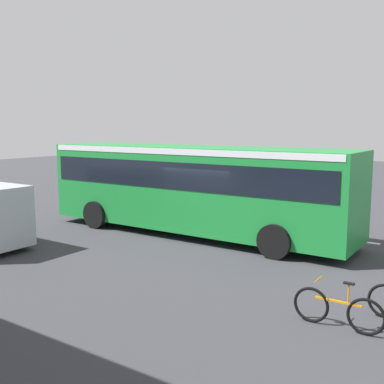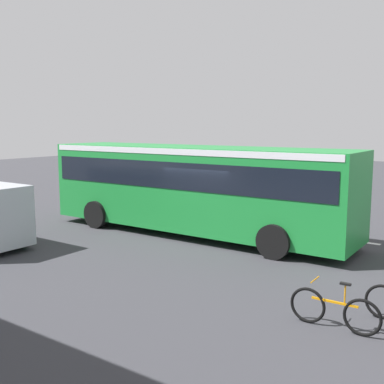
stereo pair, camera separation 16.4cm
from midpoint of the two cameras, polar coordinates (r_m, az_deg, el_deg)
name	(u,v)px [view 1 (the left image)]	position (r m, az deg, el deg)	size (l,w,h in m)	color
ground	(212,239)	(16.07, 2.14, -5.79)	(80.00, 80.00, 0.00)	#38383D
city_bus	(194,182)	(16.42, -0.02, 1.21)	(11.54, 2.85, 3.15)	#1E8C38
bicycle_orange	(338,310)	(9.55, 17.04, -13.72)	(1.77, 0.44, 0.96)	black
traffic_sign	(230,172)	(20.24, 4.51, 2.53)	(0.08, 0.60, 2.80)	slate
lane_dash_leftmost	(349,240)	(16.76, 18.56, -5.62)	(2.00, 0.20, 0.01)	silver
lane_dash_left	(245,226)	(18.18, 6.31, -4.17)	(2.00, 0.20, 0.01)	silver
lane_dash_centre	(164,215)	(20.30, -3.75, -2.83)	(2.00, 0.20, 0.01)	silver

